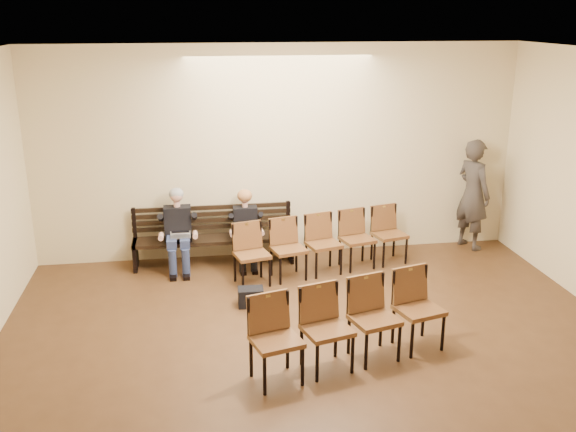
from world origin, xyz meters
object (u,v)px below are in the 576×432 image
(seated_man, at_px, (178,231))
(water_bottle, at_px, (258,237))
(passerby, at_px, (474,186))
(bag, at_px, (251,297))
(chair_row_back, at_px, (351,325))
(laptop, at_px, (181,238))
(bench, at_px, (214,251))
(seated_woman, at_px, (246,232))
(chair_row_front, at_px, (324,245))

(seated_man, height_order, water_bottle, seated_man)
(passerby, bearing_deg, seated_man, 70.02)
(bag, bearing_deg, chair_row_back, -59.85)
(passerby, height_order, chair_row_back, passerby)
(water_bottle, bearing_deg, laptop, 172.30)
(bench, bearing_deg, bag, -75.52)
(chair_row_back, bearing_deg, water_bottle, 88.99)
(bench, bearing_deg, seated_man, -167.90)
(water_bottle, bearing_deg, seated_woman, 117.33)
(water_bottle, bearing_deg, seated_man, 166.35)
(laptop, xyz_separation_m, chair_row_front, (2.22, -0.39, -0.10))
(bag, bearing_deg, passerby, 23.82)
(bag, bearing_deg, laptop, 123.98)
(seated_man, xyz_separation_m, seated_woman, (1.08, 0.00, -0.08))
(seated_woman, distance_m, chair_row_back, 3.41)
(bench, xyz_separation_m, water_bottle, (0.68, -0.42, 0.34))
(seated_man, distance_m, chair_row_front, 2.32)
(chair_row_front, bearing_deg, seated_man, 153.23)
(seated_man, xyz_separation_m, chair_row_back, (2.00, -3.29, -0.14))
(passerby, bearing_deg, laptop, 71.62)
(laptop, relative_size, chair_row_front, 0.11)
(bench, xyz_separation_m, laptop, (-0.52, -0.26, 0.34))
(bench, height_order, bag, bench)
(bench, distance_m, seated_man, 0.71)
(bag, bearing_deg, chair_row_front, 39.27)
(bag, distance_m, chair_row_front, 1.66)
(laptop, bearing_deg, seated_woman, -5.56)
(bag, relative_size, chair_row_back, 0.15)
(laptop, bearing_deg, seated_man, 91.16)
(seated_woman, bearing_deg, bag, -93.19)
(laptop, xyz_separation_m, passerby, (4.99, 0.36, 0.54))
(seated_woman, relative_size, water_bottle, 4.86)
(seated_man, xyz_separation_m, chair_row_front, (2.25, -0.53, -0.17))
(seated_woman, distance_m, water_bottle, 0.34)
(passerby, distance_m, chair_row_back, 4.67)
(bench, relative_size, chair_row_front, 0.90)
(bag, relative_size, chair_row_front, 0.12)
(seated_man, relative_size, seated_woman, 1.15)
(laptop, distance_m, water_bottle, 1.21)
(bench, relative_size, water_bottle, 11.41)
(seated_woman, relative_size, laptop, 3.52)
(bench, relative_size, chair_row_back, 1.08)
(seated_woman, bearing_deg, chair_row_back, -74.43)
(chair_row_front, relative_size, chair_row_back, 1.20)
(bench, height_order, chair_row_front, chair_row_front)
(bench, height_order, laptop, laptop)
(seated_woman, relative_size, chair_row_front, 0.38)
(seated_man, height_order, chair_row_back, seated_man)
(passerby, bearing_deg, water_bottle, 75.33)
(bag, height_order, chair_row_back, chair_row_back)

